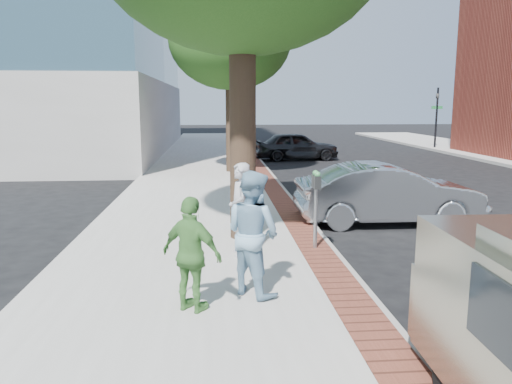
{
  "coord_description": "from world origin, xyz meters",
  "views": [
    {
      "loc": [
        -1.16,
        -8.0,
        2.84
      ],
      "look_at": [
        -0.39,
        1.21,
        1.2
      ],
      "focal_mm": 35.0,
      "sensor_mm": 36.0,
      "label": 1
    }
  ],
  "objects": [
    {
      "name": "ground",
      "position": [
        0.0,
        0.0,
        0.0
      ],
      "size": [
        120.0,
        120.0,
        0.0
      ],
      "primitive_type": "plane",
      "color": "black",
      "rests_on": "ground"
    },
    {
      "name": "sidewalk",
      "position": [
        -1.5,
        8.0,
        0.07
      ],
      "size": [
        5.0,
        60.0,
        0.15
      ],
      "primitive_type": "cube",
      "color": "#9E9991",
      "rests_on": "ground"
    },
    {
      "name": "brick_strip",
      "position": [
        0.7,
        8.0,
        0.15
      ],
      "size": [
        0.6,
        60.0,
        0.01
      ],
      "primitive_type": "cube",
      "color": "brown",
      "rests_on": "sidewalk"
    },
    {
      "name": "curb",
      "position": [
        1.05,
        8.0,
        0.07
      ],
      "size": [
        0.1,
        60.0,
        0.15
      ],
      "primitive_type": "cube",
      "color": "gray",
      "rests_on": "ground"
    },
    {
      "name": "office_base",
      "position": [
        -13.0,
        22.0,
        2.0
      ],
      "size": [
        18.2,
        22.2,
        4.0
      ],
      "primitive_type": "cube",
      "color": "gray",
      "rests_on": "ground"
    },
    {
      "name": "signal_near",
      "position": [
        0.9,
        22.0,
        2.25
      ],
      "size": [
        0.7,
        0.15,
        3.8
      ],
      "color": "black",
      "rests_on": "ground"
    },
    {
      "name": "signal_far",
      "position": [
        12.5,
        22.0,
        2.25
      ],
      "size": [
        0.7,
        0.15,
        3.8
      ],
      "color": "black",
      "rests_on": "ground"
    },
    {
      "name": "tree_far",
      "position": [
        -0.5,
        12.0,
        5.3
      ],
      "size": [
        4.8,
        4.8,
        7.14
      ],
      "color": "black",
      "rests_on": "sidewalk"
    },
    {
      "name": "parking_meter",
      "position": [
        0.7,
        0.95,
        1.21
      ],
      "size": [
        0.12,
        0.32,
        1.47
      ],
      "color": "gray",
      "rests_on": "sidewalk"
    },
    {
      "name": "person_gray",
      "position": [
        -0.72,
        0.68,
        0.98
      ],
      "size": [
        0.47,
        0.65,
        1.67
      ],
      "primitive_type": "imported",
      "rotation": [
        0.0,
        0.0,
        -1.45
      ],
      "color": "#A3A3A8",
      "rests_on": "sidewalk"
    },
    {
      "name": "person_officer",
      "position": [
        -0.64,
        -1.18,
        1.04
      ],
      "size": [
        1.08,
        1.09,
        1.78
      ],
      "primitive_type": "imported",
      "rotation": [
        0.0,
        0.0,
        2.31
      ],
      "color": "#7CA5C0",
      "rests_on": "sidewalk"
    },
    {
      "name": "person_green",
      "position": [
        -1.47,
        -1.74,
        0.91
      ],
      "size": [
        0.95,
        0.8,
        1.53
      ],
      "primitive_type": "imported",
      "rotation": [
        0.0,
        0.0,
        2.56
      ],
      "color": "#4A863D",
      "rests_on": "sidewalk"
    },
    {
      "name": "sedan_silver",
      "position": [
        2.95,
        3.39,
        0.72
      ],
      "size": [
        4.37,
        1.55,
        1.44
      ],
      "primitive_type": "imported",
      "rotation": [
        0.0,
        0.0,
        1.56
      ],
      "color": "#AFB3B7",
      "rests_on": "ground"
    },
    {
      "name": "bg_car",
      "position": [
        3.0,
        17.1,
        0.72
      ],
      "size": [
        4.29,
        1.93,
        1.43
      ],
      "primitive_type": "imported",
      "rotation": [
        0.0,
        0.0,
        1.63
      ],
      "color": "black",
      "rests_on": "ground"
    }
  ]
}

